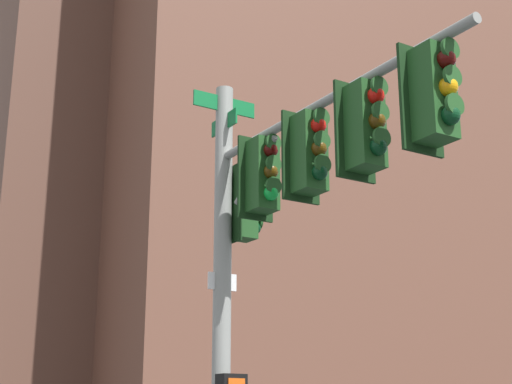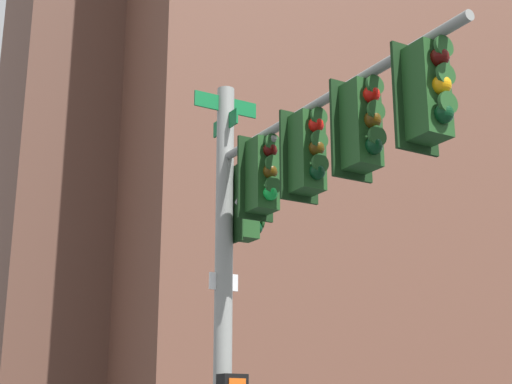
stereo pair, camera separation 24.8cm
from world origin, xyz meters
TOP-DOWN VIEW (x-y plane):
  - signal_pole_assembly at (-0.44, 1.22)m, footprint 1.27×5.25m
  - building_brick_nearside at (-11.83, -35.94)m, footprint 23.49×18.92m
  - building_brick_midblock at (-16.07, -28.62)m, footprint 22.39×19.81m
  - building_glass_tower at (-28.89, -31.81)m, footprint 28.20×24.71m
  - building_brick_farside at (-35.51, -43.26)m, footprint 22.90×16.22m

SIDE VIEW (x-z plane):
  - signal_pole_assembly at x=-0.44m, z-range 1.20..8.19m
  - building_brick_nearside at x=-11.83m, z-range 0.00..36.25m
  - building_brick_farside at x=-35.51m, z-range 0.00..41.70m
  - building_brick_midblock at x=-16.07m, z-range 0.00..49.79m
  - building_glass_tower at x=-28.89m, z-range 0.00..61.78m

